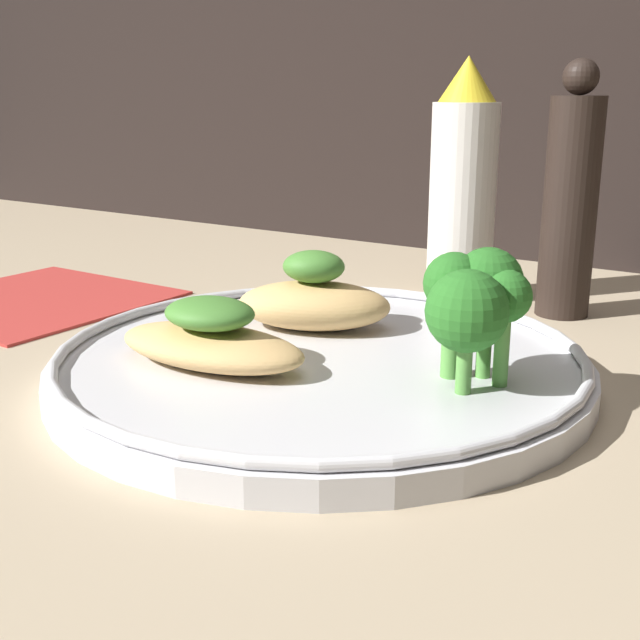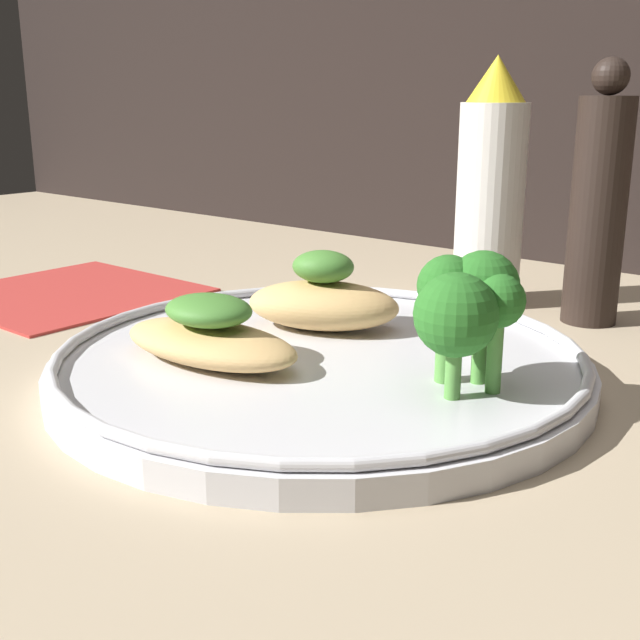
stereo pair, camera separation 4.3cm
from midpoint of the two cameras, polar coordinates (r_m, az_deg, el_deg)
ground_plane at (r=43.94cm, az=2.79°, el=-4.94°), size 180.00×180.00×1.00cm
plate at (r=43.43cm, az=2.82°, el=-3.10°), size 28.92×28.92×2.00cm
grilled_meat_front at (r=42.06cm, az=-5.00°, el=-1.20°), size 11.28×6.13×3.60cm
grilled_meat_middle at (r=47.94cm, az=2.77°, el=1.38°), size 10.64×8.78×4.74cm
broccoli_bunch at (r=38.20cm, az=13.60°, el=1.18°), size 5.34×6.32×6.56cm
sauce_bottle at (r=59.86cm, az=14.08°, el=9.01°), size 4.86×4.86×17.62cm
pepper_grinder at (r=56.93cm, az=21.28°, el=7.64°), size 3.65×3.65×17.28cm
napkin at (r=64.52cm, az=-15.69°, el=1.92°), size 16.63×16.63×0.40cm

